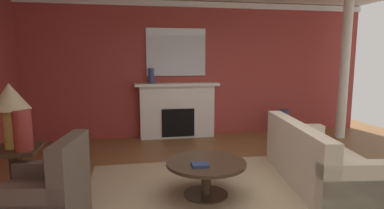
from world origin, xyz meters
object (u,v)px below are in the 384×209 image
(armchair_near_window, at_px, (44,200))
(vase_mantel_left, at_px, (151,76))
(coffee_table, at_px, (206,170))
(side_table, at_px, (16,173))
(sofa, at_px, (317,162))
(table_lamp, at_px, (10,103))
(fireplace, at_px, (177,112))
(vase_tall_corner, at_px, (282,123))
(mantel_mirror, at_px, (176,52))
(vase_on_side_table, at_px, (23,130))

(armchair_near_window, height_order, vase_mantel_left, vase_mantel_left)
(coffee_table, distance_m, side_table, 2.25)
(sofa, xyz_separation_m, vase_mantel_left, (-2.09, 2.87, 1.06))
(sofa, relative_size, side_table, 3.15)
(coffee_table, relative_size, table_lamp, 1.33)
(fireplace, height_order, sofa, fireplace)
(side_table, xyz_separation_m, vase_tall_corner, (4.63, 2.58, -0.11))
(vase_mantel_left, bearing_deg, sofa, -53.90)
(mantel_mirror, xyz_separation_m, side_table, (-2.31, -3.00, -1.45))
(mantel_mirror, relative_size, vase_on_side_table, 2.77)
(fireplace, relative_size, armchair_near_window, 1.89)
(table_lamp, bearing_deg, coffee_table, -3.95)
(vase_tall_corner, distance_m, vase_on_side_table, 5.27)
(mantel_mirror, relative_size, sofa, 0.58)
(fireplace, xyz_separation_m, sofa, (1.54, -2.92, -0.27))
(table_lamp, distance_m, vase_tall_corner, 5.38)
(mantel_mirror, relative_size, vase_mantel_left, 3.98)
(mantel_mirror, relative_size, side_table, 1.83)
(armchair_near_window, xyz_separation_m, vase_mantel_left, (1.29, 3.46, 1.05))
(side_table, relative_size, vase_tall_corner, 1.19)
(vase_mantel_left, relative_size, vase_tall_corner, 0.55)
(table_lamp, xyz_separation_m, vase_on_side_table, (0.15, -0.12, -0.29))
(side_table, relative_size, vase_mantel_left, 2.18)
(mantel_mirror, distance_m, sofa, 3.74)
(table_lamp, distance_m, vase_mantel_left, 3.34)
(side_table, distance_m, vase_tall_corner, 5.30)
(fireplace, xyz_separation_m, armchair_near_window, (-1.84, -3.51, -0.26))
(fireplace, relative_size, table_lamp, 2.40)
(mantel_mirror, bearing_deg, vase_on_side_table, -124.64)
(sofa, distance_m, vase_on_side_table, 3.75)
(coffee_table, xyz_separation_m, vase_on_side_table, (-2.10, 0.04, 0.60))
(armchair_near_window, xyz_separation_m, coffee_table, (1.78, 0.47, 0.03))
(sofa, distance_m, side_table, 3.85)
(coffee_table, height_order, table_lamp, table_lamp)
(table_lamp, xyz_separation_m, vase_mantel_left, (1.76, 2.83, 0.13))
(sofa, height_order, vase_on_side_table, vase_on_side_table)
(sofa, xyz_separation_m, vase_tall_corner, (0.78, 2.62, -0.00))
(sofa, bearing_deg, table_lamp, 179.51)
(coffee_table, distance_m, vase_mantel_left, 3.20)
(vase_on_side_table, bearing_deg, sofa, 1.35)
(fireplace, bearing_deg, mantel_mirror, 90.00)
(table_lamp, bearing_deg, fireplace, 51.33)
(vase_tall_corner, bearing_deg, fireplace, 172.64)
(table_lamp, distance_m, vase_on_side_table, 0.35)
(coffee_table, xyz_separation_m, side_table, (-2.25, 0.16, 0.06))
(armchair_near_window, distance_m, vase_tall_corner, 5.26)
(armchair_near_window, distance_m, table_lamp, 1.20)
(coffee_table, bearing_deg, vase_on_side_table, 179.04)
(coffee_table, xyz_separation_m, table_lamp, (-2.25, 0.16, 0.89))
(sofa, relative_size, armchair_near_window, 2.32)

